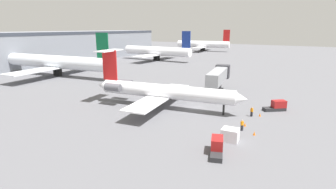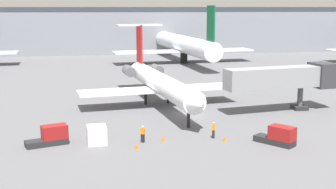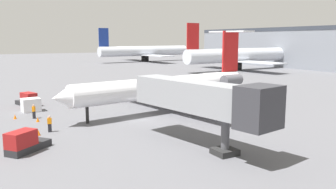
{
  "view_description": "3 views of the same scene",
  "coord_description": "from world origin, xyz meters",
  "px_view_note": "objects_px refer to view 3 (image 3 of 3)",
  "views": [
    {
      "loc": [
        -43.35,
        -20.34,
        14.81
      ],
      "look_at": [
        -2.61,
        4.32,
        2.71
      ],
      "focal_mm": 28.31,
      "sensor_mm": 36.0,
      "label": 1
    },
    {
      "loc": [
        -10.02,
        -53.39,
        13.19
      ],
      "look_at": [
        -1.88,
        2.77,
        2.08
      ],
      "focal_mm": 48.14,
      "sensor_mm": 36.0,
      "label": 2
    },
    {
      "loc": [
        37.07,
        -16.73,
        9.33
      ],
      "look_at": [
        -1.31,
        4.64,
        2.39
      ],
      "focal_mm": 37.79,
      "sensor_mm": 36.0,
      "label": 3
    }
  ],
  "objects_px": {
    "cargo_container_uld": "(31,105)",
    "parked_airliner_west_end": "(145,51)",
    "jet_bridge": "(207,99)",
    "traffic_cone_mid": "(15,117)",
    "regional_jet": "(172,86)",
    "ground_crew_marshaller": "(34,111)",
    "traffic_cone_near": "(38,119)",
    "traffic_cone_far": "(39,133)",
    "parked_airliner_west_mid": "(237,56)",
    "baggage_tug_lead": "(28,100)",
    "ground_crew_loader": "(50,124)",
    "baggage_tug_trailing": "(25,143)"
  },
  "relations": [
    {
      "from": "ground_crew_loader",
      "to": "baggage_tug_trailing",
      "type": "relative_size",
      "value": 0.42
    },
    {
      "from": "traffic_cone_mid",
      "to": "cargo_container_uld",
      "type": "bearing_deg",
      "value": 147.75
    },
    {
      "from": "traffic_cone_mid",
      "to": "parked_airliner_west_end",
      "type": "distance_m",
      "value": 106.46
    },
    {
      "from": "parked_airliner_west_end",
      "to": "regional_jet",
      "type": "bearing_deg",
      "value": -23.33
    },
    {
      "from": "baggage_tug_trailing",
      "to": "traffic_cone_mid",
      "type": "height_order",
      "value": "baggage_tug_trailing"
    },
    {
      "from": "cargo_container_uld",
      "to": "parked_airliner_west_mid",
      "type": "bearing_deg",
      "value": 118.62
    },
    {
      "from": "regional_jet",
      "to": "baggage_tug_lead",
      "type": "xyz_separation_m",
      "value": [
        -12.54,
        -16.18,
        -2.45
      ]
    },
    {
      "from": "cargo_container_uld",
      "to": "parked_airliner_west_end",
      "type": "height_order",
      "value": "parked_airliner_west_end"
    },
    {
      "from": "ground_crew_marshaller",
      "to": "parked_airliner_west_mid",
      "type": "relative_size",
      "value": 0.04
    },
    {
      "from": "ground_crew_marshaller",
      "to": "traffic_cone_far",
      "type": "distance_m",
      "value": 8.14
    },
    {
      "from": "traffic_cone_near",
      "to": "parked_airliner_west_mid",
      "type": "height_order",
      "value": "parked_airliner_west_mid"
    },
    {
      "from": "ground_crew_marshaller",
      "to": "regional_jet",
      "type": "bearing_deg",
      "value": 77.55
    },
    {
      "from": "baggage_tug_trailing",
      "to": "parked_airliner_west_end",
      "type": "height_order",
      "value": "parked_airliner_west_end"
    },
    {
      "from": "cargo_container_uld",
      "to": "traffic_cone_far",
      "type": "distance_m",
      "value": 12.62
    },
    {
      "from": "traffic_cone_near",
      "to": "traffic_cone_mid",
      "type": "relative_size",
      "value": 1.0
    },
    {
      "from": "ground_crew_marshaller",
      "to": "cargo_container_uld",
      "type": "relative_size",
      "value": 0.72
    },
    {
      "from": "parked_airliner_west_mid",
      "to": "cargo_container_uld",
      "type": "bearing_deg",
      "value": -61.38
    },
    {
      "from": "ground_crew_marshaller",
      "to": "traffic_cone_mid",
      "type": "relative_size",
      "value": 3.07
    },
    {
      "from": "traffic_cone_mid",
      "to": "regional_jet",
      "type": "bearing_deg",
      "value": 76.49
    },
    {
      "from": "baggage_tug_trailing",
      "to": "baggage_tug_lead",
      "type": "bearing_deg",
      "value": 171.74
    },
    {
      "from": "jet_bridge",
      "to": "baggage_tug_trailing",
      "type": "height_order",
      "value": "jet_bridge"
    },
    {
      "from": "cargo_container_uld",
      "to": "traffic_cone_far",
      "type": "xyz_separation_m",
      "value": [
        12.56,
        -1.11,
        -0.59
      ]
    },
    {
      "from": "baggage_tug_trailing",
      "to": "traffic_cone_far",
      "type": "height_order",
      "value": "baggage_tug_trailing"
    },
    {
      "from": "ground_crew_marshaller",
      "to": "traffic_cone_near",
      "type": "height_order",
      "value": "ground_crew_marshaller"
    },
    {
      "from": "jet_bridge",
      "to": "cargo_container_uld",
      "type": "xyz_separation_m",
      "value": [
        -23.93,
        -10.77,
        -3.44
      ]
    },
    {
      "from": "traffic_cone_far",
      "to": "parked_airliner_west_end",
      "type": "bearing_deg",
      "value": 149.41
    },
    {
      "from": "traffic_cone_far",
      "to": "traffic_cone_near",
      "type": "bearing_deg",
      "value": 171.65
    },
    {
      "from": "regional_jet",
      "to": "cargo_container_uld",
      "type": "relative_size",
      "value": 12.8
    },
    {
      "from": "ground_crew_loader",
      "to": "parked_airliner_west_mid",
      "type": "xyz_separation_m",
      "value": [
        -46.08,
        62.8,
        3.49
      ]
    },
    {
      "from": "traffic_cone_far",
      "to": "cargo_container_uld",
      "type": "bearing_deg",
      "value": 174.95
    },
    {
      "from": "baggage_tug_trailing",
      "to": "cargo_container_uld",
      "type": "distance_m",
      "value": 17.72
    },
    {
      "from": "ground_crew_loader",
      "to": "traffic_cone_far",
      "type": "height_order",
      "value": "ground_crew_loader"
    },
    {
      "from": "jet_bridge",
      "to": "traffic_cone_far",
      "type": "relative_size",
      "value": 27.57
    },
    {
      "from": "regional_jet",
      "to": "jet_bridge",
      "type": "relative_size",
      "value": 1.99
    },
    {
      "from": "traffic_cone_far",
      "to": "regional_jet",
      "type": "bearing_deg",
      "value": 104.1
    },
    {
      "from": "traffic_cone_mid",
      "to": "parked_airliner_west_end",
      "type": "bearing_deg",
      "value": 146.41
    },
    {
      "from": "jet_bridge",
      "to": "ground_crew_loader",
      "type": "bearing_deg",
      "value": -138.84
    },
    {
      "from": "regional_jet",
      "to": "traffic_cone_near",
      "type": "xyz_separation_m",
      "value": [
        -1.66,
        -16.6,
        -3.02
      ]
    },
    {
      "from": "jet_bridge",
      "to": "parked_airliner_west_end",
      "type": "xyz_separation_m",
      "value": [
        -108.88,
        45.77,
        -0.02
      ]
    },
    {
      "from": "jet_bridge",
      "to": "traffic_cone_mid",
      "type": "bearing_deg",
      "value": -147.14
    },
    {
      "from": "jet_bridge",
      "to": "parked_airliner_west_end",
      "type": "height_order",
      "value": "parked_airliner_west_end"
    },
    {
      "from": "traffic_cone_near",
      "to": "parked_airliner_west_end",
      "type": "xyz_separation_m",
      "value": [
        -91.45,
        56.76,
        4.01
      ]
    },
    {
      "from": "traffic_cone_near",
      "to": "traffic_cone_far",
      "type": "height_order",
      "value": "same"
    },
    {
      "from": "jet_bridge",
      "to": "parked_airliner_west_mid",
      "type": "relative_size",
      "value": 0.4
    },
    {
      "from": "baggage_tug_lead",
      "to": "regional_jet",
      "type": "bearing_deg",
      "value": 52.22
    },
    {
      "from": "jet_bridge",
      "to": "traffic_cone_mid",
      "type": "xyz_separation_m",
      "value": [
        -20.26,
        -13.09,
        -4.03
      ]
    },
    {
      "from": "parked_airliner_west_end",
      "to": "traffic_cone_far",
      "type": "bearing_deg",
      "value": -30.59
    },
    {
      "from": "ground_crew_marshaller",
      "to": "parked_airliner_west_mid",
      "type": "xyz_separation_m",
      "value": [
        -38.82,
        63.23,
        3.49
      ]
    },
    {
      "from": "baggage_tug_lead",
      "to": "traffic_cone_near",
      "type": "xyz_separation_m",
      "value": [
        10.89,
        -0.42,
        -0.56
      ]
    },
    {
      "from": "ground_crew_loader",
      "to": "parked_airliner_west_end",
      "type": "bearing_deg",
      "value": 149.73
    }
  ]
}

